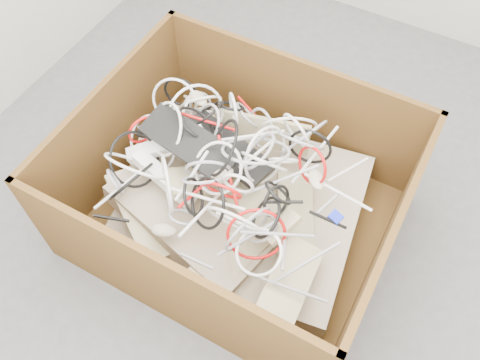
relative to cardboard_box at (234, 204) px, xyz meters
The scene contains 8 objects.
ground 0.25m from the cardboard_box, 38.14° to the left, with size 3.00×3.00×0.00m, color #4B4B4D.
cardboard_box is the anchor object (origin of this frame).
keyboard_pile 0.14m from the cardboard_box, 103.60° to the right, with size 0.97×0.83×0.35m.
mice_scatter 0.24m from the cardboard_box, behind, with size 0.68×0.62×0.17m.
power_strip_left 0.37m from the cardboard_box, behind, with size 0.32×0.06×0.04m, color white.
power_strip_right 0.32m from the cardboard_box, 152.37° to the right, with size 0.30×0.06×0.04m, color white.
vga_plug 0.47m from the cardboard_box, ahead, with size 0.04×0.04×0.02m, color #0D1DC7.
cable_tangle 0.27m from the cardboard_box, 164.44° to the left, with size 1.06×0.83×0.44m.
Camera 1 is at (0.39, -1.08, 1.94)m, focal length 38.10 mm.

